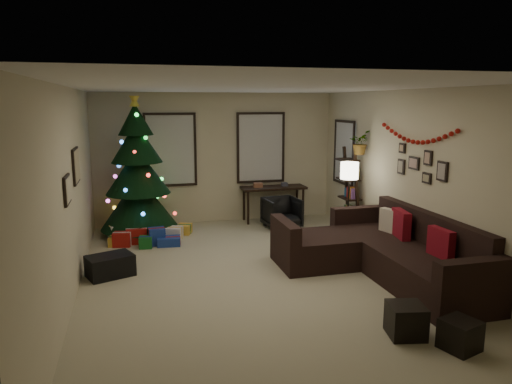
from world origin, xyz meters
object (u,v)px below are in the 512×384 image
desk (273,191)px  bookshelf (351,192)px  christmas_tree (138,177)px  sofa (383,254)px  desk_chair (282,213)px

desk → bookshelf: bearing=-50.1°
christmas_tree → bookshelf: bearing=-13.5°
sofa → christmas_tree: bearing=137.8°
sofa → desk_chair: 2.94m
christmas_tree → desk: christmas_tree is taller
christmas_tree → desk: 2.86m
desk → bookshelf: size_ratio=0.82×
desk_chair → bookshelf: 1.44m
sofa → desk: bearing=100.2°
desk_chair → bookshelf: size_ratio=0.38×
sofa → desk_chair: bearing=102.8°
christmas_tree → desk_chair: christmas_tree is taller
desk_chair → christmas_tree: bearing=168.9°
sofa → desk_chair: (-0.65, 2.86, 0.01)m
desk → bookshelf: (1.13, -1.35, 0.16)m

